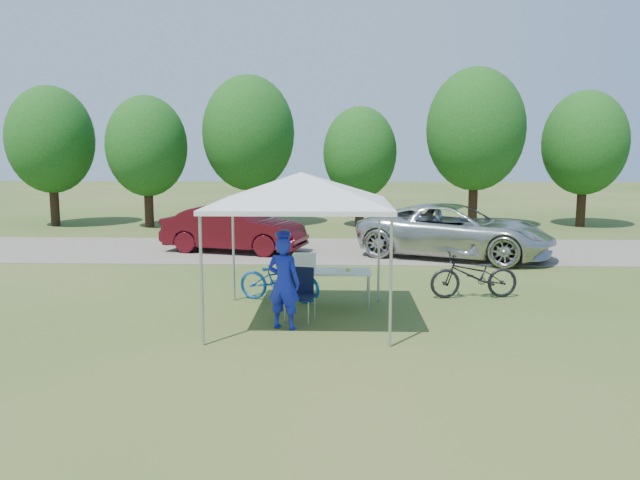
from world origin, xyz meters
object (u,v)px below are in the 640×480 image
object	(u,v)px
folding_chair	(300,289)
cyclist	(284,283)
bike_blue	(279,279)
cooler	(305,262)
bike_dark	(474,275)
sedan	(234,228)
minivan	(455,231)
folding_table	(327,273)

from	to	relation	value
folding_chair	cyclist	bearing A→B (deg)	-101.09
cyclist	bike_blue	xyz separation A→B (m)	(-0.27, 1.99, -0.35)
folding_chair	cooler	size ratio (longest dim) A/B	2.07
bike_dark	sedan	xyz separation A→B (m)	(-6.07, 5.74, 0.24)
minivan	cooler	bearing A→B (deg)	168.44
cyclist	sedan	distance (m)	8.44
folding_chair	sedan	xyz separation A→B (m)	(-2.50, 7.56, 0.16)
cyclist	bike_dark	bearing A→B (deg)	-129.71
bike_dark	folding_chair	bearing A→B (deg)	-69.27
folding_table	bike_blue	world-z (taller)	bike_blue
minivan	folding_table	bearing A→B (deg)	171.52
minivan	folding_chair	bearing A→B (deg)	172.65
folding_table	folding_chair	bearing A→B (deg)	-114.14
cyclist	sedan	bearing A→B (deg)	-56.32
sedan	bike_blue	bearing A→B (deg)	-148.00
folding_table	cyclist	xyz separation A→B (m)	(-0.72, -1.62, 0.14)
folding_chair	cyclist	size ratio (longest dim) A/B	0.59
cooler	bike_blue	bearing A→B (deg)	145.82
bike_dark	minivan	bearing A→B (deg)	167.97
cyclist	sedan	size ratio (longest dim) A/B	0.38
folding_chair	minivan	xyz separation A→B (m)	(4.07, 6.81, 0.21)
folding_chair	bike_dark	world-z (taller)	bike_dark
bike_dark	minivan	distance (m)	5.02
minivan	cyclist	bearing A→B (deg)	173.17
cooler	folding_chair	bearing A→B (deg)	-91.06
cooler	sedan	bearing A→B (deg)	111.13
folding_table	minivan	world-z (taller)	minivan
folding_chair	bike_dark	xyz separation A→B (m)	(3.57, 1.82, -0.08)
folding_table	cyclist	bearing A→B (deg)	-114.05
minivan	sedan	world-z (taller)	minivan
folding_table	sedan	world-z (taller)	sedan
cyclist	bike_blue	world-z (taller)	cyclist
bike_blue	folding_chair	bearing A→B (deg)	-141.75
bike_dark	minivan	size ratio (longest dim) A/B	0.34
folding_table	bike_dark	world-z (taller)	bike_dark
bike_dark	minivan	world-z (taller)	minivan
cooler	cyclist	xyz separation A→B (m)	(-0.27, -1.62, -0.08)
minivan	bike_blue	bearing A→B (deg)	163.09
sedan	folding_table	bearing A→B (deg)	-141.32
bike_blue	bike_dark	size ratio (longest dim) A/B	0.95
cooler	bike_dark	xyz separation A→B (m)	(3.55, 0.78, -0.40)
folding_table	cyclist	distance (m)	1.78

